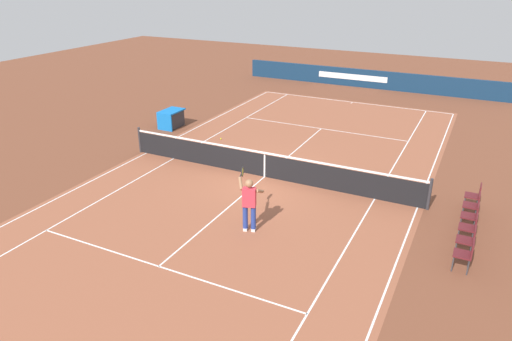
# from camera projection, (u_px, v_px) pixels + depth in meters

# --- Properties ---
(ground_plane) EXTENTS (60.00, 60.00, 0.00)m
(ground_plane) POSITION_uv_depth(u_px,v_px,m) (265.00, 177.00, 17.42)
(ground_plane) COLOR brown
(court_slab) EXTENTS (24.20, 11.40, 0.00)m
(court_slab) POSITION_uv_depth(u_px,v_px,m) (265.00, 177.00, 17.42)
(court_slab) COLOR #935138
(court_slab) RESTS_ON ground_plane
(court_line_markings) EXTENTS (23.85, 11.05, 0.01)m
(court_line_markings) POSITION_uv_depth(u_px,v_px,m) (265.00, 177.00, 17.42)
(court_line_markings) COLOR white
(court_line_markings) RESTS_ON ground_plane
(tennis_net) EXTENTS (0.10, 11.70, 1.08)m
(tennis_net) POSITION_uv_depth(u_px,v_px,m) (265.00, 165.00, 17.22)
(tennis_net) COLOR #2D2D33
(tennis_net) RESTS_ON ground_plane
(stadium_barrier) EXTENTS (0.26, 17.00, 1.14)m
(stadium_barrier) POSITION_uv_depth(u_px,v_px,m) (370.00, 79.00, 30.27)
(stadium_barrier) COLOR #112D4C
(stadium_barrier) RESTS_ON ground_plane
(tennis_player_near) EXTENTS (0.97, 0.88, 1.70)m
(tennis_player_near) POSITION_uv_depth(u_px,v_px,m) (249.00, 202.00, 13.50)
(tennis_player_near) COLOR navy
(tennis_player_near) RESTS_ON ground_plane
(tennis_ball) EXTENTS (0.07, 0.07, 0.07)m
(tennis_ball) POSITION_uv_depth(u_px,v_px,m) (221.00, 139.00, 21.22)
(tennis_ball) COLOR #CCE01E
(tennis_ball) RESTS_ON ground_plane
(spectator_chair_0) EXTENTS (0.44, 0.44, 0.88)m
(spectator_chair_0) POSITION_uv_depth(u_px,v_px,m) (475.00, 195.00, 14.86)
(spectator_chair_0) COLOR #38383D
(spectator_chair_0) RESTS_ON ground_plane
(spectator_chair_1) EXTENTS (0.44, 0.44, 0.88)m
(spectator_chair_1) POSITION_uv_depth(u_px,v_px,m) (474.00, 204.00, 14.25)
(spectator_chair_1) COLOR #38383D
(spectator_chair_1) RESTS_ON ground_plane
(spectator_chair_2) EXTENTS (0.44, 0.44, 0.88)m
(spectator_chair_2) POSITION_uv_depth(u_px,v_px,m) (472.00, 215.00, 13.64)
(spectator_chair_2) COLOR #38383D
(spectator_chair_2) RESTS_ON ground_plane
(spectator_chair_3) EXTENTS (0.44, 0.44, 0.88)m
(spectator_chair_3) POSITION_uv_depth(u_px,v_px,m) (470.00, 226.00, 13.02)
(spectator_chair_3) COLOR #38383D
(spectator_chair_3) RESTS_ON ground_plane
(spectator_chair_4) EXTENTS (0.44, 0.44, 0.88)m
(spectator_chair_4) POSITION_uv_depth(u_px,v_px,m) (468.00, 239.00, 12.41)
(spectator_chair_4) COLOR #38383D
(spectator_chair_4) RESTS_ON ground_plane
(spectator_chair_5) EXTENTS (0.44, 0.44, 0.88)m
(spectator_chair_5) POSITION_uv_depth(u_px,v_px,m) (466.00, 253.00, 11.80)
(spectator_chair_5) COLOR #38383D
(spectator_chair_5) RESTS_ON ground_plane
(equipment_cart_tarped) EXTENTS (1.25, 0.84, 0.85)m
(equipment_cart_tarped) POSITION_uv_depth(u_px,v_px,m) (171.00, 119.00, 22.70)
(equipment_cart_tarped) COLOR #2D2D33
(equipment_cart_tarped) RESTS_ON ground_plane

